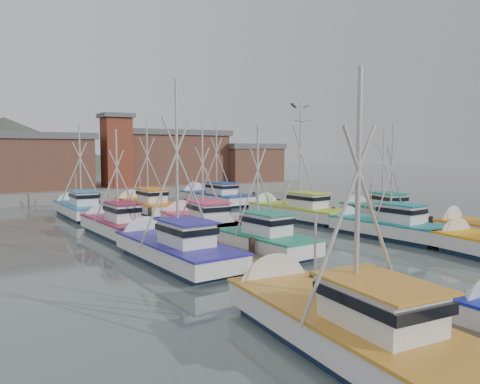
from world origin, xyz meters
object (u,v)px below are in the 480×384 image
boat_8 (199,223)px  boat_12 (145,205)px  boat_4 (250,238)px  lookout_tower (117,150)px

boat_8 → boat_12: boat_12 is taller
boat_4 → boat_8: 6.46m
boat_4 → boat_12: bearing=83.3°
boat_8 → boat_12: bearing=91.6°
lookout_tower → boat_8: 26.94m
boat_8 → boat_4: bearing=-86.9°
boat_4 → lookout_tower: bearing=80.3°
boat_8 → lookout_tower: bearing=88.1°
lookout_tower → boat_12: 15.91m
boat_12 → boat_8: bearing=-95.1°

